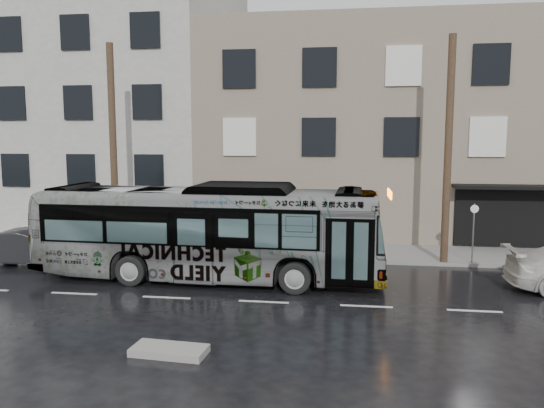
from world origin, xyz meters
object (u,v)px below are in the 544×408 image
(utility_pole_front, at_px, (448,151))
(sign_post, at_px, (473,233))
(utility_pole_rear, at_px, (113,150))
(dark_sedan, at_px, (31,247))
(bus, at_px, (209,232))

(utility_pole_front, distance_m, sign_post, 3.48)
(utility_pole_front, height_order, utility_pole_rear, same)
(sign_post, distance_m, dark_sedan, 17.92)
(utility_pole_rear, bearing_deg, bus, -33.76)
(utility_pole_rear, height_order, dark_sedan, utility_pole_rear)
(utility_pole_front, bearing_deg, sign_post, 0.00)
(sign_post, relative_size, bus, 0.19)
(utility_pole_rear, height_order, bus, utility_pole_rear)
(utility_pole_front, bearing_deg, utility_pole_rear, 180.00)
(sign_post, height_order, bus, bus)
(utility_pole_rear, bearing_deg, dark_sedan, -139.98)
(utility_pole_front, height_order, sign_post, utility_pole_front)
(utility_pole_front, bearing_deg, dark_sedan, -172.34)
(utility_pole_rear, height_order, sign_post, utility_pole_rear)
(utility_pole_front, distance_m, bus, 9.96)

